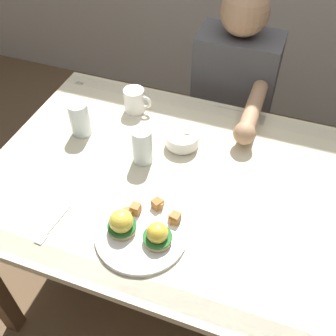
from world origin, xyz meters
TOP-DOWN VIEW (x-y plane):
  - ground_plane at (0.00, 0.00)m, footprint 6.00×6.00m
  - dining_table at (0.00, 0.00)m, footprint 1.20×0.90m
  - eggs_benedict_plate at (0.01, -0.25)m, footprint 0.27×0.27m
  - fruit_bowl at (0.00, 0.16)m, footprint 0.12×0.12m
  - coffee_mug at (-0.24, 0.29)m, footprint 0.11×0.08m
  - fork at (-0.25, -0.31)m, footprint 0.03×0.16m
  - water_glass_near at (-0.37, 0.10)m, footprint 0.07×0.07m
  - water_glass_far at (-0.10, 0.04)m, footprint 0.07×0.07m
  - diner_person at (0.09, 0.60)m, footprint 0.34×0.54m

SIDE VIEW (x-z plane):
  - ground_plane at x=0.00m, z-range 0.00..0.00m
  - dining_table at x=0.00m, z-range 0.26..1.00m
  - diner_person at x=0.09m, z-range 0.08..1.22m
  - fork at x=-0.25m, z-range 0.74..0.74m
  - eggs_benedict_plate at x=0.01m, z-range 0.72..0.81m
  - fruit_bowl at x=0.00m, z-range 0.74..0.80m
  - coffee_mug at x=-0.24m, z-range 0.74..0.84m
  - water_glass_far at x=-0.10m, z-range 0.73..0.86m
  - water_glass_near at x=-0.37m, z-range 0.73..0.86m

